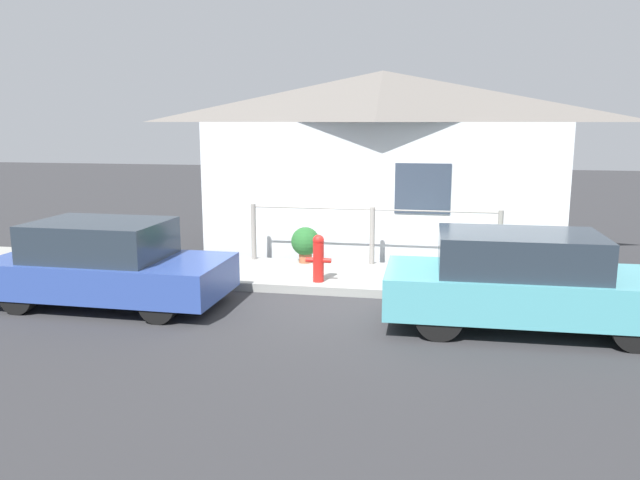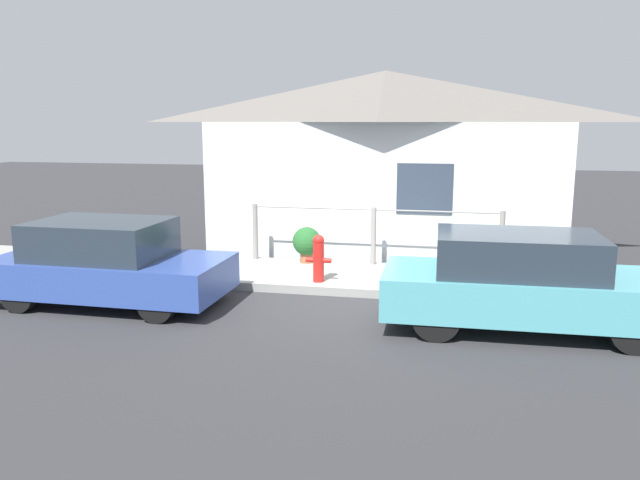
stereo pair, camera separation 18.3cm
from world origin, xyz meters
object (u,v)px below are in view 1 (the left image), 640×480
(car_left, at_px, (108,264))
(potted_plant_near_hydrant, at_px, (305,242))
(car_right, at_px, (526,282))
(potted_plant_by_fence, at_px, (165,249))
(fire_hydrant, at_px, (318,257))
(potted_plant_corner, at_px, (490,253))

(car_left, distance_m, potted_plant_near_hydrant, 3.91)
(car_right, height_order, potted_plant_by_fence, car_right)
(car_right, distance_m, fire_hydrant, 3.59)
(car_right, xyz_separation_m, potted_plant_corner, (-0.29, 2.59, -0.14))
(car_left, bearing_deg, fire_hydrant, 26.23)
(potted_plant_corner, bearing_deg, car_left, -157.00)
(car_left, height_order, potted_plant_near_hydrant, car_left)
(car_left, xyz_separation_m, car_right, (6.39, -0.00, 0.03))
(fire_hydrant, relative_size, potted_plant_near_hydrant, 1.18)
(potted_plant_near_hydrant, relative_size, potted_plant_by_fence, 1.35)
(potted_plant_by_fence, xyz_separation_m, potted_plant_corner, (6.21, 0.25, 0.12))
(car_left, xyz_separation_m, potted_plant_near_hydrant, (2.60, 2.92, -0.11))
(car_left, height_order, potted_plant_corner, car_left)
(potted_plant_near_hydrant, bearing_deg, car_right, -37.61)
(fire_hydrant, height_order, potted_plant_by_fence, fire_hydrant)
(potted_plant_near_hydrant, bearing_deg, car_left, -131.61)
(potted_plant_near_hydrant, bearing_deg, potted_plant_by_fence, -167.93)
(car_right, bearing_deg, potted_plant_by_fence, 159.20)
(potted_plant_by_fence, bearing_deg, car_right, -19.83)
(potted_plant_corner, bearing_deg, potted_plant_by_fence, -177.73)
(potted_plant_near_hydrant, height_order, potted_plant_by_fence, potted_plant_near_hydrant)
(car_right, height_order, potted_plant_corner, car_right)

